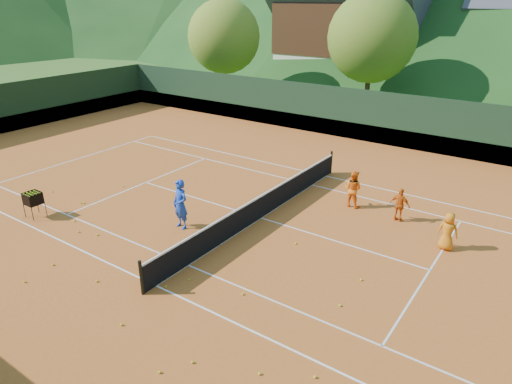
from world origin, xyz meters
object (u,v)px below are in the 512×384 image
Objects in this scene: student_a at (353,189)px; tennis_net at (261,206)px; ball_hopper at (33,199)px; chalet_left at (352,23)px; student_b at (400,205)px; student_c at (448,231)px; coach at (180,204)px.

tennis_net is (-2.41, -3.03, -0.26)m from student_a.
ball_hopper is 0.07× the size of chalet_left.
student_a is 30.09m from chalet_left.
chalet_left is (-10.00, 30.00, 5.13)m from tennis_net.
chalet_left is at bearing -57.99° from student_b.
chalet_left is at bearing -63.26° from student_c.
ball_hopper is at bearing -144.57° from coach.
chalet_left reaches higher than coach.
student_b is at bearing 175.57° from student_a.
tennis_net is (-6.43, -1.62, -0.17)m from student_c.
student_c is (4.02, -1.40, -0.09)m from student_a.
chalet_left is (-12.41, 26.97, 4.87)m from student_a.
student_a is 1.16× the size of student_b.
coach is 1.87× the size of ball_hopper.
student_b is 5.23m from tennis_net.
ball_hopper is at bearing 37.52° from student_b.
coach is 5.87m from ball_hopper.
student_c is at bearing -59.92° from chalet_left.
student_b is at bearing 32.40° from tennis_net.
student_c is 0.11× the size of tennis_net.
tennis_net is (-4.42, -2.80, -0.15)m from student_b.
student_c is 15.13m from ball_hopper.
student_a is 0.13× the size of tennis_net.
ball_hopper is at bearing 41.33° from student_a.
coach is 33.63m from chalet_left.
tennis_net is at bearing 53.40° from student_a.
student_a is at bearing 60.12° from coach.
chalet_left reaches higher than tennis_net.
student_a is 4.26m from student_c.
coach is at bearing 21.78° from student_c.
coach is at bearing 52.66° from student_a.
student_a is at bearing 39.39° from ball_hopper.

